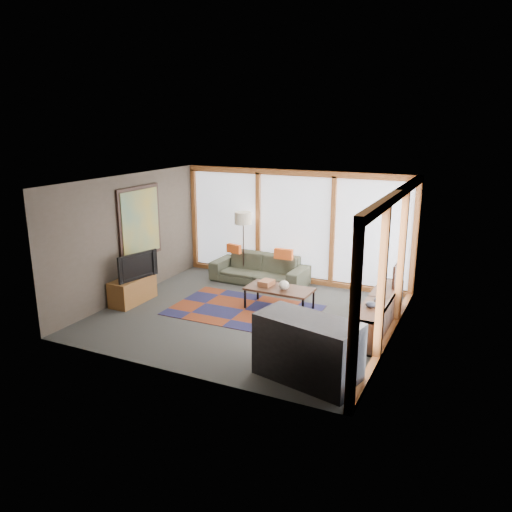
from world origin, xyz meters
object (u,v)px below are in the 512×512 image
at_px(tv_console, 133,290).
at_px(bar_counter, 307,349).
at_px(coffee_table, 279,298).
at_px(bookshelf, 379,313).
at_px(floor_lamp, 243,246).
at_px(television, 135,265).
at_px(sofa, 259,269).

distance_m(tv_console, bar_counter, 4.61).
relative_size(coffee_table, bookshelf, 0.55).
distance_m(floor_lamp, bookshelf, 3.95).
height_order(coffee_table, television, television).
xyz_separation_m(coffee_table, bar_counter, (1.47, -2.43, 0.26)).
xyz_separation_m(sofa, floor_lamp, (-0.48, 0.13, 0.48)).
height_order(sofa, coffee_table, sofa).
distance_m(sofa, television, 2.91).
bearing_deg(coffee_table, television, -161.54).
height_order(sofa, bar_counter, bar_counter).
bearing_deg(sofa, television, -125.52).
height_order(coffee_table, tv_console, tv_console).
height_order(floor_lamp, bar_counter, floor_lamp).
xyz_separation_m(floor_lamp, tv_console, (-1.33, -2.44, -0.54)).
relative_size(floor_lamp, coffee_table, 1.22).
bearing_deg(sofa, bookshelf, -24.10).
relative_size(tv_console, television, 1.11).
bearing_deg(floor_lamp, bar_counter, -52.31).
bearing_deg(bookshelf, tv_console, -170.47).
bearing_deg(floor_lamp, coffee_table, -43.64).
bearing_deg(coffee_table, bar_counter, -58.86).
relative_size(sofa, television, 2.35).
relative_size(television, bar_counter, 0.64).
bearing_deg(coffee_table, sofa, 128.46).
distance_m(coffee_table, bar_counter, 2.86).
bearing_deg(bar_counter, tv_console, 174.24).
height_order(bookshelf, bar_counter, bar_counter).
bearing_deg(sofa, bar_counter, -54.46).
height_order(coffee_table, bar_counter, bar_counter).
height_order(tv_console, bar_counter, bar_counter).
relative_size(floor_lamp, television, 1.68).
height_order(coffee_table, bookshelf, bookshelf).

